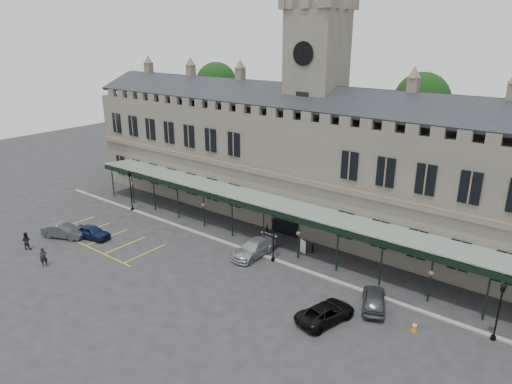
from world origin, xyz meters
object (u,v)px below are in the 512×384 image
Objects in this scene: station_building at (312,164)px; clock_tower at (315,102)px; lamp_post_left at (130,187)px; car_right_a at (374,299)px; lamp_post_mid at (273,234)px; person_b at (26,241)px; traffic_cone at (415,327)px; car_taxi at (254,248)px; car_van at (326,313)px; person_a at (44,257)px; car_left_b at (64,231)px; lamp_post_right at (500,306)px; sign_board at (303,246)px; car_left_a at (92,232)px.

clock_tower reaches higher than station_building.
lamp_post_left is 31.18m from car_right_a.
person_b is at bearing -148.18° from lamp_post_mid.
station_building is 11.51m from lamp_post_mid.
station_building is 83.87× the size of traffic_cone.
clock_tower is at bearing 93.34° from car_taxi.
car_taxi reaches higher than car_van.
car_right_a is at bearing -33.02° from person_a.
lamp_post_left is 2.81× the size of person_a.
lamp_post_left is at bearing -19.82° from car_left_b.
car_right_a is (-8.10, -1.36, -1.92)m from lamp_post_right.
sign_board is 0.72× the size of person_a.
lamp_post_right reaches higher than sign_board.
person_a is at bearing -159.83° from traffic_cone.
lamp_post_right is (21.10, -10.80, -10.46)m from clock_tower.
traffic_cone is (16.49, -13.13, -12.76)m from clock_tower.
lamp_post_mid reaches higher than person_b.
station_building is 13.43× the size of lamp_post_right.
clock_tower is at bearing 90.00° from station_building.
traffic_cone is at bearing -138.17° from car_van.
clock_tower is 25.91m from lamp_post_right.
lamp_post_right is at bearing -36.30° from person_a.
car_left_a is at bearing -129.90° from clock_tower.
lamp_post_left is at bearing -26.76° from car_right_a.
person_a is (-13.20, -24.03, -12.22)m from clock_tower.
car_left_b is (-2.50, -1.64, 0.05)m from car_left_a.
traffic_cone is 16.20m from car_taxi.
car_left_b is 3.72m from person_b.
car_van is (7.16, -8.31, 0.02)m from sign_board.
car_van is 2.64× the size of person_a.
lamp_post_mid reaches higher than car_left_b.
car_van is at bearing -153.55° from lamp_post_right.
sign_board is 10.97m from car_van.
car_taxi is at bearing 172.05° from traffic_cone.
station_building is 15.08× the size of car_left_a.
car_taxi reaches higher than sign_board.
person_b is (-17.80, -23.28, -12.23)m from clock_tower.
car_van is at bearing -153.84° from traffic_cone.
station_building reaches higher than car_left_b.
car_van is at bearing -38.68° from person_a.
car_left_a is at bearing -67.59° from lamp_post_left.
traffic_cone is at bearing -4.30° from lamp_post_left.
person_b is (-2.80, -5.34, 0.21)m from car_left_a.
car_left_a is at bearing -152.77° from person_b.
clock_tower is at bearing -66.85° from car_right_a.
lamp_post_mid is 18.60m from lamp_post_right.
traffic_cone is at bearing 161.40° from person_b.
lamp_post_right is at bearing 162.70° from person_b.
person_b is (-20.31, -12.60, -1.83)m from lamp_post_mid.
car_van is 29.67m from person_b.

